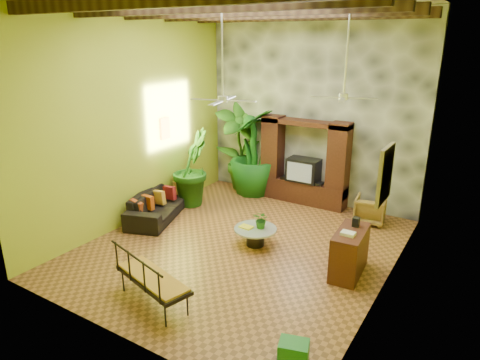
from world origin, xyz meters
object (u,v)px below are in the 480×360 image
Objects in this scene: wicker_armchair at (370,210)px; green_bin at (293,353)px; tall_plant_c at (254,152)px; ceiling_fan_back at (344,86)px; sofa at (159,203)px; side_console at (349,252)px; entertainment_center at (304,168)px; tall_plant_b at (191,167)px; tall_plant_a at (240,146)px; iron_bench at (149,277)px; coffee_table at (255,234)px; ceiling_fan_front at (223,88)px.

wicker_armchair reaches higher than green_bin.
tall_plant_c is at bearing -13.35° from wicker_armchair.
ceiling_fan_back is 2.61× the size of wicker_armchair.
side_console reaches higher than sofa.
side_console is (2.31, -3.02, -0.52)m from entertainment_center.
side_console reaches higher than green_bin.
tall_plant_b is 5.01m from side_console.
tall_plant_b is (-0.45, -1.72, -0.29)m from tall_plant_a.
sofa is (-4.25, -0.90, -3.06)m from ceiling_fan_back.
ceiling_fan_back is 4.57× the size of green_bin.
tall_plant_b reaches higher than sofa.
tall_plant_c is (0.99, 1.61, 0.21)m from tall_plant_b.
entertainment_center is 1.53m from tall_plant_c.
tall_plant_a is at bearing 127.89° from green_bin.
entertainment_center reaches higher than sofa.
tall_plant_b is at bearing 134.91° from iron_bench.
coffee_table is 2.11m from side_console.
side_console is (4.96, -0.19, 0.10)m from sofa.
entertainment_center is at bearing -62.11° from sofa.
ceiling_fan_back reaches higher than coffee_table.
side_console is (0.34, -2.61, 0.12)m from wicker_armchair.
ceiling_fan_front is at bearing -138.37° from ceiling_fan_back.
sofa is 2.09× the size of side_console.
iron_bench is at bearing -60.46° from tall_plant_b.
ceiling_fan_front is at bearing -93.24° from entertainment_center.
coffee_table is 3.61m from green_bin.
wicker_armchair is 2.64m from side_console.
ceiling_fan_front is 1.67× the size of side_console.
wicker_armchair is 0.27× the size of tall_plant_a.
tall_plant_b is 1.22× the size of iron_bench.
green_bin is (0.14, -2.75, -0.27)m from side_console.
ceiling_fan_back is (1.80, 1.60, 0.00)m from ceiling_fan_front.
tall_plant_a reaches higher than side_console.
coffee_table is at bearing 173.52° from side_console.
ceiling_fan_front reaches higher than entertainment_center.
wicker_armchair is at bearing -81.36° from sofa.
entertainment_center is 3.93m from sofa.
tall_plant_b is at bearing 7.99° from wicker_armchair.
sofa reaches higher than green_bin.
side_console is 2.73× the size of green_bin.
sofa is at bearing 145.28° from iron_bench.
iron_bench is at bearing -89.41° from ceiling_fan_front.
green_bin is (2.45, -5.77, -0.79)m from entertainment_center.
wicker_armchair is 1.75× the size of green_bin.
iron_bench reaches higher than sofa.
entertainment_center is at bearing 103.63° from iron_bench.
tall_plant_c is (-3.10, 1.84, -2.17)m from ceiling_fan_back.
ceiling_fan_back is at bearing 41.63° from ceiling_fan_front.
green_bin is (0.49, -5.36, -0.15)m from wicker_armchair.
sofa is at bearing -101.95° from tall_plant_a.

